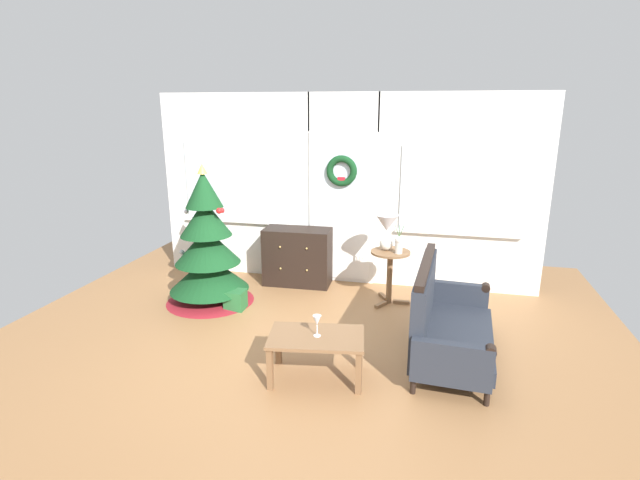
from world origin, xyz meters
TOP-DOWN VIEW (x-y plane):
  - ground_plane at (0.00, 0.00)m, footprint 6.76×6.76m
  - back_wall_with_door at (0.00, 2.08)m, footprint 5.20×0.19m
  - christmas_tree at (-1.46, 0.94)m, footprint 1.09×1.09m
  - dresser_cabinet at (-0.56, 1.79)m, footprint 0.91×0.47m
  - settee_sofa at (1.36, 0.16)m, footprint 0.80×1.58m
  - side_table at (0.73, 1.40)m, footprint 0.50×0.48m
  - table_lamp at (0.67, 1.44)m, footprint 0.28×0.28m
  - flower_vase at (0.83, 1.34)m, footprint 0.11×0.10m
  - coffee_table at (0.26, -0.48)m, footprint 0.91×0.64m
  - wine_glass at (0.27, -0.49)m, footprint 0.08×0.08m
  - gift_box at (-1.06, 0.78)m, footprint 0.23×0.21m

SIDE VIEW (x-z plane):
  - ground_plane at x=0.00m, z-range 0.00..0.00m
  - gift_box at x=-1.06m, z-range 0.00..0.23m
  - coffee_table at x=0.26m, z-range 0.15..0.56m
  - settee_sofa at x=1.36m, z-range -0.10..0.86m
  - dresser_cabinet at x=-0.56m, z-range 0.00..0.78m
  - side_table at x=0.73m, z-range 0.14..0.81m
  - wine_glass at x=0.27m, z-range 0.46..0.65m
  - christmas_tree at x=-1.46m, z-range -0.23..1.49m
  - flower_vase at x=0.83m, z-range 0.61..0.96m
  - table_lamp at x=0.67m, z-range 0.74..1.18m
  - back_wall_with_door at x=0.00m, z-range 0.01..2.56m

